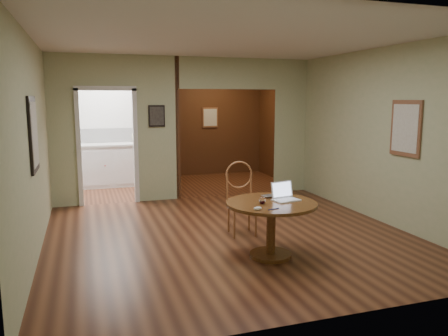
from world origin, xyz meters
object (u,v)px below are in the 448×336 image
object	(u,v)px
chair	(241,194)
open_laptop	(284,195)
closed_laptop	(276,196)
dining_table	(271,216)

from	to	relation	value
chair	open_laptop	xyz separation A→B (m)	(0.22, -0.94, 0.17)
chair	closed_laptop	xyz separation A→B (m)	(0.18, -0.79, 0.12)
dining_table	closed_laptop	distance (m)	0.33
dining_table	open_laptop	world-z (taller)	open_laptop
closed_laptop	dining_table	bearing A→B (deg)	-138.27
open_laptop	chair	bearing A→B (deg)	92.34
chair	dining_table	bearing A→B (deg)	-85.20
dining_table	closed_laptop	size ratio (longest dim) A/B	3.46
dining_table	chair	size ratio (longest dim) A/B	1.06
dining_table	chair	world-z (taller)	chair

